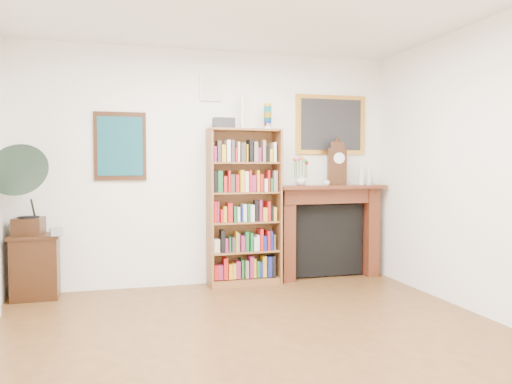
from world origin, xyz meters
The scene contains 14 objects.
room centered at (0.00, 0.00, 1.40)m, with size 4.51×5.01×2.81m.
teal_poster centered at (-1.05, 2.48, 1.65)m, with size 0.58×0.04×0.78m.
small_picture centered at (0.00, 2.48, 2.35)m, with size 0.26×0.04×0.30m.
gilt_painting centered at (1.55, 2.48, 1.95)m, with size 0.95×0.04×0.75m.
bookshelf centered at (0.37, 2.33, 1.04)m, with size 0.87×0.34×2.15m.
side_cabinet centered at (-1.95, 2.30, 0.35)m, with size 0.51×0.37×0.69m, color black.
fireplace centered at (1.50, 2.40, 0.70)m, with size 1.41×0.38×1.18m.
gramophone centered at (-2.01, 2.19, 1.23)m, with size 0.64×0.77×0.96m.
cd_stack centered at (-1.71, 2.16, 0.73)m, with size 0.12×0.12×0.08m, color #A4A5B0.
mantel_clock centered at (1.59, 2.37, 1.45)m, with size 0.26×0.19×0.54m.
flower_vase centered at (1.10, 2.37, 1.26)m, with size 0.14×0.14×0.14m, color silver.
teacup centered at (1.41, 2.28, 1.21)m, with size 0.08×0.08×0.06m, color silver.
bottle_left centered at (1.91, 2.34, 1.30)m, with size 0.07×0.07×0.24m, color silver.
bottle_right centered at (2.03, 2.36, 1.28)m, with size 0.06×0.06×0.20m, color silver.
Camera 1 is at (-1.07, -3.43, 1.43)m, focal length 35.00 mm.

